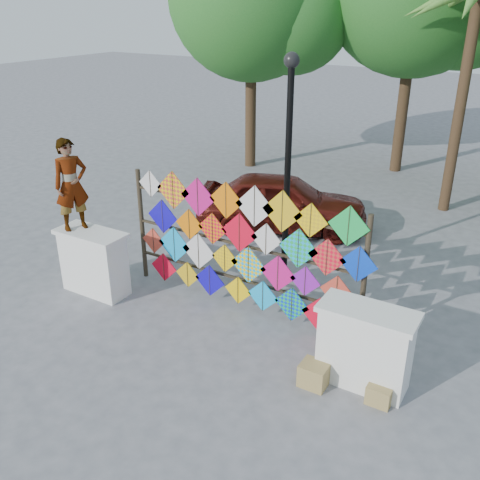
{
  "coord_description": "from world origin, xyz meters",
  "views": [
    {
      "loc": [
        4.45,
        -6.66,
        5.26
      ],
      "look_at": [
        0.11,
        0.6,
        1.45
      ],
      "focal_mm": 40.0,
      "sensor_mm": 36.0,
      "label": 1
    }
  ],
  "objects_px": {
    "kite_rack": "(243,248)",
    "sedan": "(282,202)",
    "vendor_woman": "(71,185)",
    "lamppost": "(288,153)"
  },
  "relations": [
    {
      "from": "vendor_woman",
      "to": "sedan",
      "type": "distance_m",
      "value": 5.34
    },
    {
      "from": "sedan",
      "to": "vendor_woman",
      "type": "bearing_deg",
      "value": 136.22
    },
    {
      "from": "kite_rack",
      "to": "sedan",
      "type": "xyz_separation_m",
      "value": [
        -1.12,
        3.79,
        -0.54
      ]
    },
    {
      "from": "kite_rack",
      "to": "lamppost",
      "type": "height_order",
      "value": "lamppost"
    },
    {
      "from": "kite_rack",
      "to": "lamppost",
      "type": "distance_m",
      "value": 1.93
    },
    {
      "from": "kite_rack",
      "to": "vendor_woman",
      "type": "distance_m",
      "value": 3.4
    },
    {
      "from": "kite_rack",
      "to": "vendor_woman",
      "type": "bearing_deg",
      "value": -163.54
    },
    {
      "from": "vendor_woman",
      "to": "lamppost",
      "type": "bearing_deg",
      "value": -31.75
    },
    {
      "from": "kite_rack",
      "to": "sedan",
      "type": "bearing_deg",
      "value": 106.39
    },
    {
      "from": "lamppost",
      "to": "sedan",
      "type": "bearing_deg",
      "value": 117.6
    }
  ]
}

